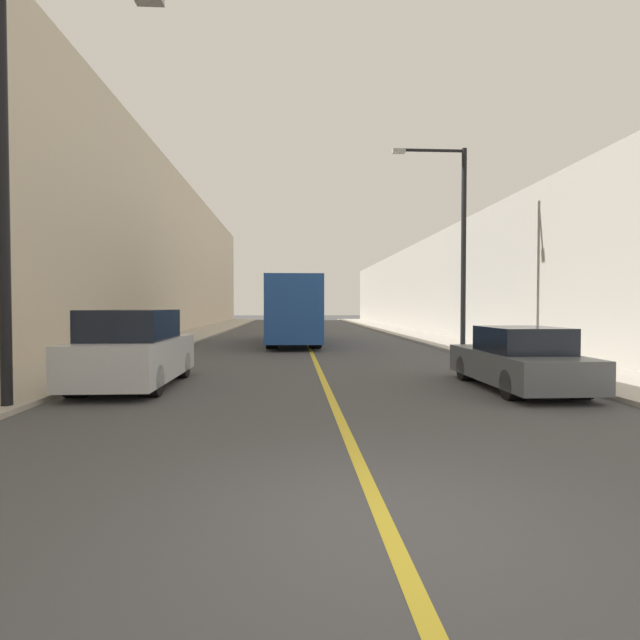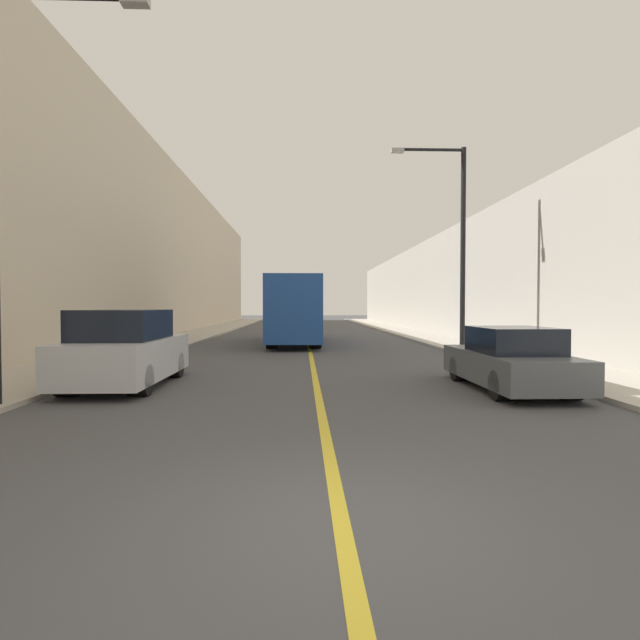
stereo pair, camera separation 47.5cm
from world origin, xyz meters
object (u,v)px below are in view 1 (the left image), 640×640
bus (294,309)px  street_lamp_right (457,236)px  street_lamp_left (19,165)px  car_right_near (519,361)px  parked_suv_left (134,351)px

bus → street_lamp_right: size_ratio=1.29×
street_lamp_left → car_right_near: bearing=10.2°
bus → parked_suv_left: size_ratio=2.31×
bus → car_right_near: bearing=-70.6°
parked_suv_left → car_right_near: parked_suv_left is taller
street_lamp_left → street_lamp_right: street_lamp_right is taller
bus → street_lamp_left: size_ratio=1.38×
street_lamp_left → bus: bearing=73.0°
street_lamp_right → street_lamp_left: bearing=-138.5°
bus → street_lamp_right: 9.47m
bus → street_lamp_left: (-5.02, -16.41, 2.70)m
bus → parked_suv_left: (-3.85, -13.74, -0.91)m
car_right_near → street_lamp_left: street_lamp_left is taller
bus → street_lamp_left: 17.37m
car_right_near → street_lamp_left: size_ratio=0.58×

